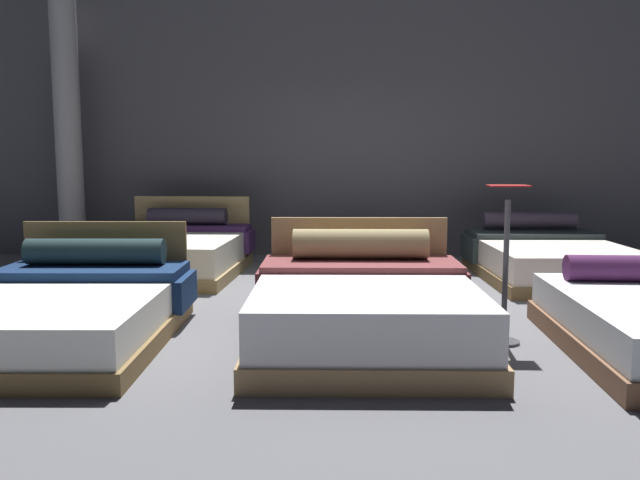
% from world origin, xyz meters
% --- Properties ---
extents(ground_plane, '(18.00, 18.00, 0.02)m').
position_xyz_m(ground_plane, '(0.00, 0.00, -0.01)').
color(ground_plane, '#5B5B60').
extents(showroom_back_wall, '(18.00, 0.06, 3.50)m').
position_xyz_m(showroom_back_wall, '(0.00, 3.16, 1.75)').
color(showroom_back_wall, '#47474C').
rests_on(showroom_back_wall, ground_plane).
extents(bed_0, '(1.63, 2.14, 0.81)m').
position_xyz_m(bed_0, '(-2.16, -1.22, 0.23)').
color(bed_0, brown).
rests_on(bed_0, ground_plane).
extents(bed_1, '(1.67, 2.02, 0.85)m').
position_xyz_m(bed_1, '(0.05, -1.20, 0.27)').
color(bed_1, '#99774F').
rests_on(bed_1, ground_plane).
extents(bed_3, '(1.71, 2.06, 0.86)m').
position_xyz_m(bed_3, '(-2.14, 1.59, 0.25)').
color(bed_3, olive).
rests_on(bed_3, ground_plane).
extents(bed_4, '(1.47, 2.12, 0.51)m').
position_xyz_m(bed_4, '(0.03, 1.39, 0.25)').
color(bed_4, brown).
rests_on(bed_4, ground_plane).
extents(bed_5, '(1.64, 2.19, 0.69)m').
position_xyz_m(bed_5, '(2.21, 1.47, 0.23)').
color(bed_5, brown).
rests_on(bed_5, ground_plane).
extents(price_sign, '(0.28, 0.24, 1.17)m').
position_xyz_m(price_sign, '(1.08, -1.12, 0.46)').
color(price_sign, '#3F3F44').
rests_on(price_sign, ground_plane).
extents(support_pillar, '(0.34, 0.34, 3.50)m').
position_xyz_m(support_pillar, '(-3.79, 2.71, 1.75)').
color(support_pillar, '#99999E').
rests_on(support_pillar, ground_plane).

